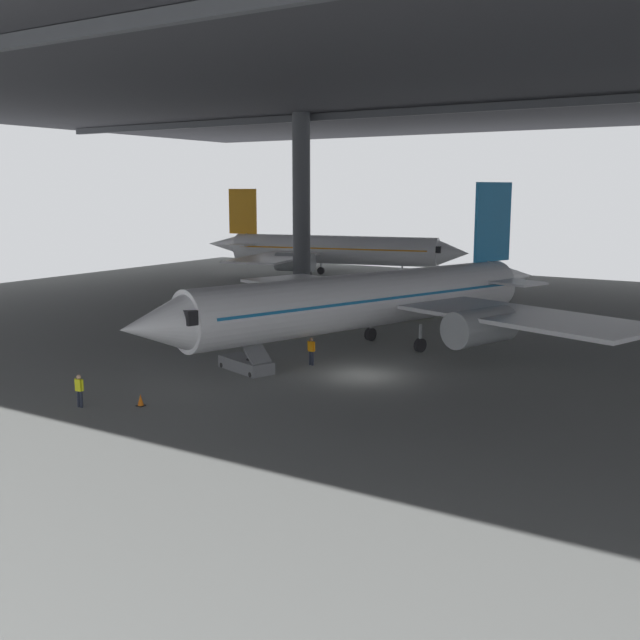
% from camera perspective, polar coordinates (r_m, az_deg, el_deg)
% --- Properties ---
extents(ground_plane, '(110.00, 110.00, 0.00)m').
position_cam_1_polar(ground_plane, '(42.23, 3.35, -4.26)').
color(ground_plane, slate).
extents(hangar_structure, '(121.00, 99.00, 19.15)m').
position_cam_1_polar(hangar_structure, '(54.16, 10.84, 18.42)').
color(hangar_structure, '#4C4F54').
rests_on(hangar_structure, ground_plane).
extents(airplane_main, '(33.12, 33.37, 10.85)m').
position_cam_1_polar(airplane_main, '(48.40, 4.10, 1.57)').
color(airplane_main, white).
rests_on(airplane_main, ground_plane).
extents(boarding_stairs, '(4.30, 2.66, 4.53)m').
position_cam_1_polar(boarding_stairs, '(43.48, -5.70, -2.90)').
color(boarding_stairs, slate).
rests_on(boarding_stairs, ground_plane).
extents(crew_worker_near_nose, '(0.55, 0.25, 1.61)m').
position_cam_1_polar(crew_worker_near_nose, '(37.75, -17.83, -5.00)').
color(crew_worker_near_nose, '#232838').
rests_on(crew_worker_near_nose, ground_plane).
extents(crew_worker_by_stairs, '(0.55, 0.25, 1.68)m').
position_cam_1_polar(crew_worker_by_stairs, '(44.46, -0.67, -2.26)').
color(crew_worker_by_stairs, '#232838').
rests_on(crew_worker_by_stairs, ground_plane).
extents(airplane_distant, '(32.63, 31.98, 10.44)m').
position_cam_1_polar(airplane_distant, '(89.92, 0.68, 5.37)').
color(airplane_distant, white).
rests_on(airplane_distant, ground_plane).
extents(traffic_cone_orange, '(0.36, 0.36, 0.60)m').
position_cam_1_polar(traffic_cone_orange, '(37.34, -13.49, -5.94)').
color(traffic_cone_orange, black).
rests_on(traffic_cone_orange, ground_plane).
extents(baggage_tug, '(2.26, 2.49, 0.90)m').
position_cam_1_polar(baggage_tug, '(61.56, 7.36, 0.65)').
color(baggage_tug, yellow).
rests_on(baggage_tug, ground_plane).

